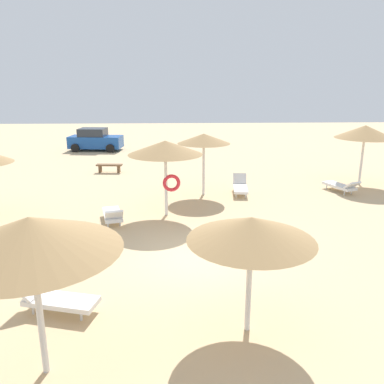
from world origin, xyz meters
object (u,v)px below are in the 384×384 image
at_px(bench_0, 109,167).
at_px(parked_car, 95,140).
at_px(lounger_0, 341,186).
at_px(parasol_6, 251,229).
at_px(parasol_3, 165,148).
at_px(parasol_1, 30,235).
at_px(parasol_4, 204,139).
at_px(parasol_0, 365,132).
at_px(lounger_3, 113,215).
at_px(lounger_4, 240,187).
at_px(lounger_1, 56,299).

height_order(bench_0, parked_car, parked_car).
bearing_deg(lounger_0, parasol_6, -121.43).
distance_m(parasol_3, parked_car, 16.74).
bearing_deg(parked_car, parasol_1, -81.03).
relative_size(parasol_4, parasol_6, 1.10).
relative_size(parasol_0, bench_0, 2.01).
bearing_deg(lounger_3, parasol_1, -90.06).
height_order(lounger_0, lounger_4, lounger_4).
distance_m(lounger_0, lounger_3, 11.08).
bearing_deg(lounger_3, bench_0, 100.00).
distance_m(lounger_3, lounger_4, 6.68).
xyz_separation_m(parasol_0, parasol_3, (-9.92, -4.41, -0.04)).
bearing_deg(parasol_4, parasol_0, 10.39).
bearing_deg(lounger_0, parasol_1, -131.63).
distance_m(parasol_1, lounger_4, 13.16).
distance_m(lounger_1, lounger_3, 5.94).
height_order(parasol_6, lounger_0, parasol_6).
height_order(lounger_0, lounger_1, lounger_1).
height_order(parasol_1, parasol_4, parasol_1).
height_order(lounger_3, parked_car, parked_car).
relative_size(parasol_6, lounger_4, 1.38).
bearing_deg(parasol_1, lounger_3, 89.94).
bearing_deg(parked_car, parasol_4, -59.22).
distance_m(lounger_3, bench_0, 8.70).
relative_size(parasol_6, lounger_1, 1.33).
distance_m(lounger_0, parked_car, 18.99).
bearing_deg(parasol_0, parked_car, 144.74).
relative_size(parasol_4, lounger_1, 1.46).
distance_m(lounger_4, bench_0, 8.45).
bearing_deg(lounger_3, lounger_0, 20.13).
height_order(parasol_1, parasol_3, parasol_1).
bearing_deg(lounger_0, bench_0, 158.23).
height_order(parasol_4, lounger_0, parasol_4).
xyz_separation_m(lounger_4, parked_car, (-9.32, 12.55, 0.50)).
xyz_separation_m(parasol_1, parasol_3, (2.03, 8.71, -0.01)).
bearing_deg(bench_0, parasol_0, -13.99).
height_order(parasol_1, parasol_6, parasol_1).
distance_m(lounger_1, parked_car, 22.57).
bearing_deg(bench_0, parasol_3, -65.53).
bearing_deg(parasol_4, parasol_1, -107.75).
relative_size(lounger_1, lounger_3, 1.00).
distance_m(parasol_1, bench_0, 16.70).
bearing_deg(lounger_4, parked_car, 126.61).
xyz_separation_m(lounger_3, bench_0, (-1.51, 8.57, 0.03)).
height_order(lounger_1, parked_car, parked_car).
height_order(lounger_0, bench_0, lounger_0).
xyz_separation_m(lounger_3, lounger_4, (5.48, 3.83, 0.01)).
relative_size(bench_0, parked_car, 0.37).
bearing_deg(bench_0, lounger_3, -80.00).
bearing_deg(parasol_1, lounger_4, 64.92).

